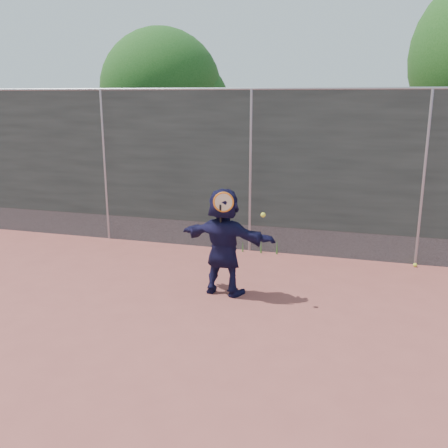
# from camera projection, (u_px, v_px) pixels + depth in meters

# --- Properties ---
(ground) EXTENTS (80.00, 80.00, 0.00)m
(ground) POSITION_uv_depth(u_px,v_px,m) (187.00, 330.00, 6.34)
(ground) COLOR #9E4C42
(ground) RESTS_ON ground
(player) EXTENTS (1.55, 0.70, 1.61)m
(player) POSITION_uv_depth(u_px,v_px,m) (224.00, 242.00, 7.33)
(player) COLOR #151336
(player) RESTS_ON ground
(ball_ground) EXTENTS (0.07, 0.07, 0.07)m
(ball_ground) POSITION_uv_depth(u_px,v_px,m) (415.00, 265.00, 8.65)
(ball_ground) COLOR yellow
(ball_ground) RESTS_ON ground
(fence) EXTENTS (20.00, 0.06, 3.03)m
(fence) POSITION_uv_depth(u_px,v_px,m) (251.00, 168.00, 9.20)
(fence) COLOR #38423D
(fence) RESTS_ON ground
(swing_action) EXTENTS (0.74, 0.13, 0.51)m
(swing_action) POSITION_uv_depth(u_px,v_px,m) (227.00, 205.00, 6.97)
(swing_action) COLOR orange
(swing_action) RESTS_ON ground
(tree_left) EXTENTS (3.15, 3.00, 4.53)m
(tree_left) POSITION_uv_depth(u_px,v_px,m) (168.00, 93.00, 12.46)
(tree_left) COLOR #382314
(tree_left) RESTS_ON ground
(weed_clump) EXTENTS (0.68, 0.07, 0.30)m
(weed_clump) POSITION_uv_depth(u_px,v_px,m) (263.00, 246.00, 9.38)
(weed_clump) COLOR #387226
(weed_clump) RESTS_ON ground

